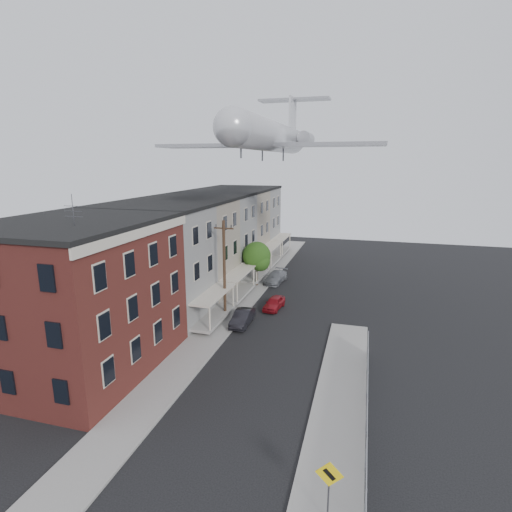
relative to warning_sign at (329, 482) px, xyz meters
The scene contains 19 objects.
ground 6.00m from the warning_sign, 169.62° to the left, with size 120.00×120.00×0.00m, color black.
sidewalk_left 27.44m from the warning_sign, 113.92° to the left, with size 3.00×62.00×0.12m, color gray.
sidewalk_right 7.26m from the warning_sign, 90.82° to the left, with size 3.00×26.00×0.12m, color gray.
curb_left 26.88m from the warning_sign, 111.09° to the left, with size 0.15×62.00×0.14m, color gray.
curb_right 7.42m from the warning_sign, 102.44° to the left, with size 0.15×26.00×0.14m, color gray.
corner_building 19.62m from the warning_sign, 155.48° to the left, with size 10.31×12.30×12.15m.
row_house_a 25.02m from the warning_sign, 135.06° to the left, with size 11.98×7.00×10.30m.
row_house_b 30.34m from the warning_sign, 125.60° to the left, with size 11.98×7.00×10.30m.
row_house_c 36.23m from the warning_sign, 119.12° to the left, with size 11.98×7.00×10.30m.
row_house_d 42.46m from the warning_sign, 114.51° to the left, with size 11.98×7.00×10.30m.
row_house_e 48.90m from the warning_sign, 111.09° to the left, with size 11.98×7.00×10.30m.
chainlink_fence 6.25m from the warning_sign, 76.92° to the left, with size 0.06×18.06×1.90m.
warning_sign is the anchor object (origin of this frame).
utility_pole 22.25m from the warning_sign, 120.48° to the left, with size 1.80×0.26×9.00m.
street_tree 30.96m from the warning_sign, 110.58° to the left, with size 3.22×3.20×5.20m.
car_near 23.65m from the warning_sign, 108.26° to the left, with size 1.41×3.51×1.19m, color maroon.
car_mid 20.19m from the warning_sign, 117.17° to the left, with size 1.37×3.93×1.29m, color black.
car_far 32.30m from the warning_sign, 106.56° to the left, with size 1.85×4.55×1.32m, color slate.
airplane 31.39m from the warning_sign, 108.24° to the left, with size 21.65×24.71×7.20m.
Camera 1 is at (6.39, -14.28, 13.92)m, focal length 28.00 mm.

